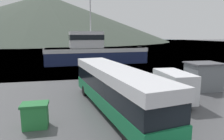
{
  "coord_description": "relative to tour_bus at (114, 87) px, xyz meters",
  "views": [
    {
      "loc": [
        -5.41,
        -5.64,
        5.37
      ],
      "look_at": [
        -1.46,
        13.0,
        2.0
      ],
      "focal_mm": 32.0,
      "sensor_mm": 36.0,
      "label": 1
    }
  ],
  "objects": [
    {
      "name": "water_surface",
      "position": [
        2.44,
        130.75,
        -1.78
      ],
      "size": [
        240.0,
        240.0,
        0.0
      ],
      "primitive_type": "plane",
      "color": "#475B6B",
      "rests_on": "ground"
    },
    {
      "name": "hill_backdrop",
      "position": [
        -22.19,
        175.55,
        18.19
      ],
      "size": [
        211.67,
        211.67,
        39.93
      ],
      "primitive_type": "cone",
      "color": "#3D473D",
      "rests_on": "ground"
    },
    {
      "name": "tour_bus",
      "position": [
        0.0,
        0.0,
        0.0
      ],
      "size": [
        4.49,
        12.66,
        3.14
      ],
      "rotation": [
        0.0,
        0.0,
        0.17
      ],
      "color": "#146B3D",
      "rests_on": "ground"
    },
    {
      "name": "delivery_van",
      "position": [
        4.98,
        1.23,
        -0.46
      ],
      "size": [
        2.05,
        5.75,
        2.51
      ],
      "rotation": [
        0.0,
        0.0,
        -0.02
      ],
      "color": "silver",
      "rests_on": "ground"
    },
    {
      "name": "fishing_boat",
      "position": [
        1.59,
        24.63,
        0.48
      ],
      "size": [
        19.32,
        6.63,
        12.49
      ],
      "rotation": [
        0.0,
        0.0,
        4.77
      ],
      "color": "#19234C",
      "rests_on": "water_surface"
    },
    {
      "name": "storage_bin",
      "position": [
        -5.07,
        -1.6,
        -1.03
      ],
      "size": [
        1.52,
        1.08,
        1.48
      ],
      "color": "#287F3D",
      "rests_on": "ground"
    },
    {
      "name": "dock_kiosk",
      "position": [
        9.77,
        3.63,
        -0.41
      ],
      "size": [
        3.15,
        2.62,
        2.71
      ],
      "color": "slate",
      "rests_on": "ground"
    },
    {
      "name": "small_boat",
      "position": [
        0.54,
        30.95,
        -1.4
      ],
      "size": [
        6.79,
        4.93,
        0.76
      ],
      "rotation": [
        0.0,
        0.0,
        2.09
      ],
      "color": "maroon",
      "rests_on": "water_surface"
    }
  ]
}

